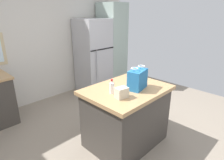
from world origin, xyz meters
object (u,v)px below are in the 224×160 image
shopping_bag (137,79)px  small_box (121,93)px  tall_cabinet (112,45)px  refrigerator (93,56)px  kitchen_island (126,116)px  bottle (112,87)px

shopping_bag → small_box: size_ratio=2.16×
tall_cabinet → shopping_bag: tall_cabinet is taller
refrigerator → small_box: refrigerator is taller
kitchen_island → small_box: (-0.29, -0.15, 0.52)m
refrigerator → small_box: size_ratio=11.37×
shopping_bag → bottle: (-0.37, 0.14, -0.05)m
refrigerator → bottle: 2.40m
kitchen_island → tall_cabinet: tall_cabinet is taller
kitchen_island → small_box: bearing=-151.7°
tall_cabinet → bottle: 2.82m
kitchen_island → small_box: small_box is taller
small_box → tall_cabinet: bearing=47.0°
shopping_bag → refrigerator: bearing=65.5°
tall_cabinet → shopping_bag: (-1.64, -2.12, -0.02)m
tall_cabinet → refrigerator: bearing=-180.0°
tall_cabinet → small_box: size_ratio=13.70×
kitchen_island → refrigerator: size_ratio=0.67×
bottle → refrigerator: bearing=55.9°
bottle → kitchen_island: bearing=-6.1°
refrigerator → small_box: bearing=-122.0°
refrigerator → shopping_bag: bearing=-114.5°
shopping_bag → bottle: size_ratio=1.68×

